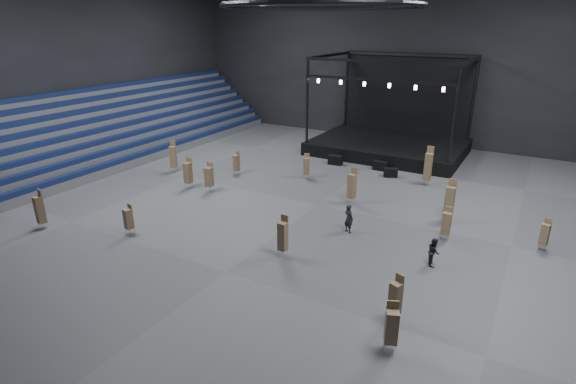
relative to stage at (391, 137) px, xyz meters
The scene contains 26 objects.
floor 16.30m from the stage, 90.00° to the right, with size 50.00×50.00×0.00m, color #4A4A4D.
wall_back 8.93m from the stage, 90.00° to the left, with size 50.00×0.20×18.00m, color black.
wall_left 30.75m from the stage, 147.00° to the right, with size 0.20×42.00×18.00m, color black.
bleachers_left 28.10m from the stage, 144.71° to the right, with size 7.20×40.00×6.40m.
stage is the anchor object (origin of this frame).
truss_ring 19.93m from the stage, 90.00° to the right, with size 12.30×12.30×5.15m.
flight_case_left 7.48m from the stage, 112.67° to the right, with size 1.27×0.64×0.85m, color black.
flight_case_mid 6.58m from the stage, 79.54° to the right, with size 1.18×0.59×0.78m, color black.
flight_case_right 8.20m from the stage, 71.70° to the right, with size 1.11×0.55×0.74m, color black.
chair_stack_0 12.07m from the stage, 105.93° to the right, with size 0.59×0.59×2.11m.
chair_stack_1 9.96m from the stage, 55.61° to the right, with size 0.56×0.56×3.12m.
chair_stack_2 14.89m from the stage, 82.43° to the right, with size 0.58×0.58×2.62m.
chair_stack_3 19.44m from the stage, 62.61° to the right, with size 0.48×0.48×2.05m.
chair_stack_4 21.01m from the stage, 131.79° to the right, with size 0.62×0.62×2.71m.
chair_stack_5 16.81m from the stage, 59.58° to the right, with size 0.55×0.55×2.85m.
chair_stack_6 21.10m from the stage, 48.40° to the right, with size 0.49×0.49×1.87m.
chair_stack_7 16.26m from the stage, 123.12° to the right, with size 0.50×0.50×2.03m.
chair_stack_8 23.82m from the stage, 86.04° to the right, with size 0.46×0.46×2.40m.
chair_stack_9 31.13m from the stage, 114.96° to the right, with size 0.55×0.55×2.54m.
chair_stack_10 27.20m from the stage, 106.69° to the right, with size 0.56×0.56×1.92m.
chair_stack_11 29.67m from the stage, 72.04° to the right, with size 0.65×0.65×2.16m.
chair_stack_12 27.72m from the stage, 71.69° to the right, with size 0.57×0.57×2.24m.
chair_stack_13 19.74m from the stage, 114.78° to the right, with size 0.60×0.60×2.27m.
chair_stack_14 20.78m from the stage, 119.23° to the right, with size 0.57×0.57×2.44m.
man_center 19.52m from the stage, 79.40° to the right, with size 0.66×0.43×1.81m, color black.
crew_member 22.52m from the stage, 66.37° to the right, with size 0.75×0.59×1.55m, color black.
Camera 1 is at (12.84, -26.36, 12.12)m, focal length 28.00 mm.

